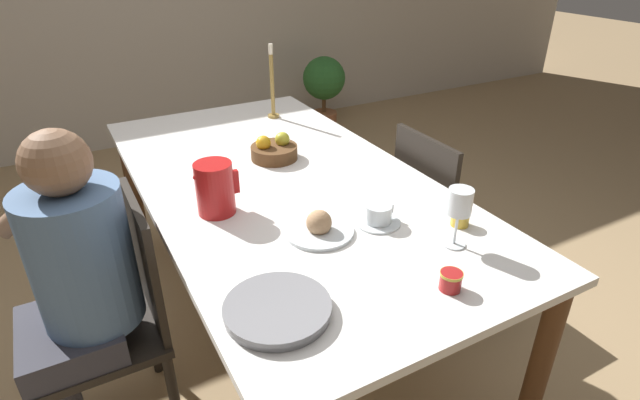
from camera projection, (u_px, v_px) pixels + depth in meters
ground_plane at (289, 329)px, 2.33m from camera, size 20.00×20.00×0.00m
dining_table at (284, 199)px, 2.00m from camera, size 1.03×2.00×0.78m
chair_person_side at (117, 318)px, 1.69m from camera, size 0.42×0.42×0.90m
chair_opposite at (440, 219)px, 2.27m from camera, size 0.42×0.42×0.90m
person_seated at (75, 279)px, 1.53m from camera, size 0.39×0.41×1.17m
red_pitcher at (215, 188)px, 1.69m from camera, size 0.15×0.13×0.19m
wine_glass_water at (460, 204)px, 1.48m from camera, size 0.08×0.08×0.19m
teacup_near_person at (378, 215)px, 1.65m from camera, size 0.15×0.15×0.07m
serving_tray at (277, 309)px, 1.26m from camera, size 0.28×0.28×0.03m
bread_plate at (319, 227)px, 1.60m from camera, size 0.23×0.23×0.08m
jam_jar_amber at (460, 217)px, 1.64m from camera, size 0.06×0.06×0.05m
jam_jar_red at (451, 280)px, 1.35m from camera, size 0.06×0.06×0.05m
fruit_bowl at (274, 150)px, 2.12m from camera, size 0.20×0.20×0.11m
candlestick_tall at (272, 89)px, 2.54m from camera, size 0.06×0.06×0.37m
potted_plant at (324, 84)px, 4.50m from camera, size 0.38×0.38×0.66m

